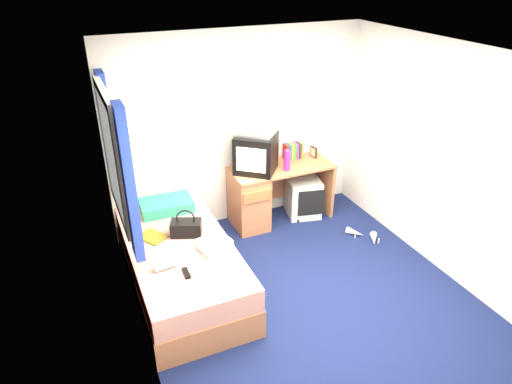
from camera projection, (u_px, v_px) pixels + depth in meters
name	position (u px, v px, depth m)	size (l,w,h in m)	color
ground	(301.00, 291.00, 4.73)	(3.40, 3.40, 0.00)	#0C1438
room_shell	(309.00, 164.00, 4.06)	(3.40, 3.40, 3.40)	white
bed	(181.00, 266.00, 4.68)	(1.01, 2.00, 0.54)	#A76945
pillow	(166.00, 205.00, 5.12)	(0.57, 0.36, 0.12)	#166893
desk	(261.00, 194.00, 5.77)	(1.30, 0.55, 0.75)	#A76945
storage_cube	(303.00, 197.00, 6.02)	(0.41, 0.41, 0.51)	silver
crt_tv	(256.00, 153.00, 5.48)	(0.63, 0.63, 0.46)	black
vcr	(256.00, 132.00, 5.36)	(0.42, 0.30, 0.08)	silver
book_row	(293.00, 151.00, 5.89)	(0.24, 0.13, 0.20)	maroon
picture_frame	(314.00, 152.00, 5.93)	(0.02, 0.12, 0.14)	black
pink_water_bottle	(287.00, 161.00, 5.55)	(0.08, 0.08, 0.24)	#EC2188
aerosol_can	(266.00, 159.00, 5.66)	(0.05, 0.05, 0.18)	silver
handbag	(186.00, 227.00, 4.66)	(0.35, 0.28, 0.29)	black
towel	(214.00, 244.00, 4.46)	(0.29, 0.24, 0.10)	silver
magazine	(152.00, 237.00, 4.65)	(0.21, 0.28, 0.01)	gold
water_bottle	(165.00, 266.00, 4.18)	(0.07, 0.07, 0.20)	#B4BDC6
colour_swatch_fan	(198.00, 272.00, 4.14)	(0.22, 0.06, 0.01)	yellow
remote_control	(186.00, 273.00, 4.12)	(0.05, 0.16, 0.02)	black
window_assembly	(116.00, 158.00, 4.25)	(0.11, 1.42, 1.40)	silver
white_heels	(364.00, 236.00, 5.59)	(0.32, 0.45, 0.09)	silver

